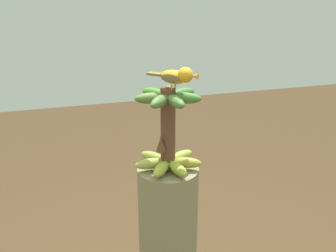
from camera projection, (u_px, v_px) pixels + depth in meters
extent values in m
cylinder|color=brown|center=(168.00, 130.00, 1.52)|extent=(0.05, 0.05, 0.31)
ellipsoid|color=olive|center=(153.00, 157.00, 1.60)|extent=(0.10, 0.11, 0.04)
ellipsoid|color=#99A040|center=(150.00, 164.00, 1.54)|extent=(0.12, 0.04, 0.04)
ellipsoid|color=#939F33|center=(161.00, 169.00, 1.50)|extent=(0.10, 0.11, 0.04)
ellipsoid|color=#9AA735|center=(177.00, 169.00, 1.51)|extent=(0.07, 0.12, 0.04)
ellipsoid|color=#9A9933|center=(186.00, 163.00, 1.55)|extent=(0.12, 0.08, 0.04)
ellipsoid|color=#95A63C|center=(181.00, 156.00, 1.60)|extent=(0.12, 0.09, 0.04)
ellipsoid|color=#8DA73A|center=(167.00, 154.00, 1.62)|extent=(0.06, 0.12, 0.04)
ellipsoid|color=#456D31|center=(182.00, 94.00, 1.51)|extent=(0.12, 0.08, 0.04)
ellipsoid|color=#477124|center=(168.00, 92.00, 1.53)|extent=(0.07, 0.12, 0.04)
ellipsoid|color=#457F25|center=(155.00, 94.00, 1.51)|extent=(0.10, 0.12, 0.04)
ellipsoid|color=#507135|center=(151.00, 98.00, 1.46)|extent=(0.12, 0.05, 0.04)
ellipsoid|color=#4E6D34|center=(160.00, 101.00, 1.42)|extent=(0.11, 0.11, 0.04)
ellipsoid|color=#4D7234|center=(176.00, 101.00, 1.42)|extent=(0.06, 0.12, 0.04)
ellipsoid|color=#41742C|center=(185.00, 98.00, 1.46)|extent=(0.12, 0.09, 0.04)
cone|color=brown|center=(161.00, 143.00, 1.51)|extent=(0.04, 0.04, 0.06)
cylinder|color=#C68933|center=(172.00, 88.00, 1.44)|extent=(0.01, 0.00, 0.02)
cylinder|color=#C68933|center=(176.00, 86.00, 1.46)|extent=(0.00, 0.01, 0.02)
ellipsoid|color=orange|center=(174.00, 77.00, 1.44)|extent=(0.10, 0.10, 0.05)
ellipsoid|color=brown|center=(169.00, 78.00, 1.42)|extent=(0.06, 0.06, 0.03)
ellipsoid|color=brown|center=(176.00, 75.00, 1.46)|extent=(0.06, 0.06, 0.03)
cube|color=brown|center=(155.00, 74.00, 1.47)|extent=(0.06, 0.06, 0.01)
sphere|color=orange|center=(185.00, 75.00, 1.42)|extent=(0.05, 0.05, 0.05)
sphere|color=black|center=(190.00, 73.00, 1.43)|extent=(0.01, 0.01, 0.01)
cone|color=orange|center=(194.00, 76.00, 1.40)|extent=(0.03, 0.03, 0.02)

